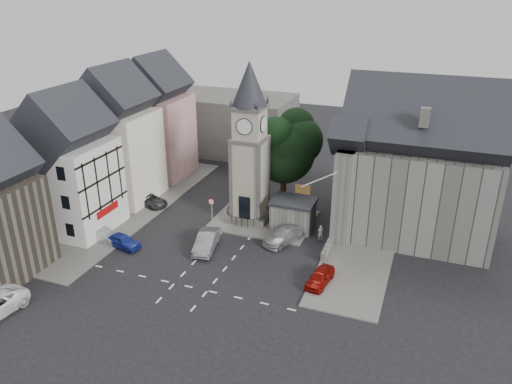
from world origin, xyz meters
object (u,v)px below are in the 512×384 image
at_px(clock_tower, 250,145).
at_px(stone_shelter, 293,214).
at_px(pedestrian, 320,233).
at_px(car_east_red, 320,277).
at_px(car_west_blue, 122,241).

height_order(clock_tower, stone_shelter, clock_tower).
bearing_deg(stone_shelter, pedestrian, -24.64).
height_order(stone_shelter, pedestrian, stone_shelter).
height_order(stone_shelter, car_east_red, stone_shelter).
bearing_deg(stone_shelter, car_east_red, -60.65).
bearing_deg(car_west_blue, clock_tower, -32.40).
xyz_separation_m(clock_tower, pedestrian, (8.00, -1.96, -7.35)).
bearing_deg(car_east_red, clock_tower, 144.95).
xyz_separation_m(car_west_blue, pedestrian, (17.01, 7.84, 0.13)).
xyz_separation_m(car_west_blue, car_east_red, (18.78, 0.47, -0.01)).
height_order(car_east_red, pedestrian, pedestrian).
height_order(clock_tower, car_east_red, clock_tower).
bearing_deg(pedestrian, clock_tower, -41.91).
xyz_separation_m(stone_shelter, car_east_red, (4.97, -8.83, -0.91)).
xyz_separation_m(stone_shelter, car_west_blue, (-13.81, -9.31, -0.90)).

